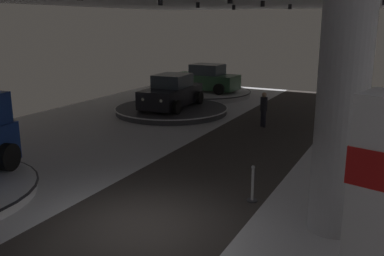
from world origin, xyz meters
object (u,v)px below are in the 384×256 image
(column_right, at_px, (341,113))
(display_platform_far_left, at_px, (171,110))
(display_platform_deep_left, at_px, (205,93))
(visitor_walking_near, at_px, (264,107))
(display_car_far_left, at_px, (171,93))
(display_car_deep_left, at_px, (206,79))

(column_right, height_order, display_platform_far_left, column_right)
(display_platform_deep_left, xyz_separation_m, visitor_walking_near, (5.89, -6.34, 0.72))
(display_platform_far_left, xyz_separation_m, display_car_far_left, (-0.00, 0.03, 0.90))
(column_right, relative_size, display_platform_deep_left, 0.94)
(column_right, relative_size, display_car_far_left, 1.27)
(display_platform_far_left, bearing_deg, visitor_walking_near, -8.41)
(display_platform_far_left, distance_m, visitor_walking_near, 5.35)
(display_platform_far_left, distance_m, display_platform_deep_left, 5.60)
(display_car_deep_left, height_order, visitor_walking_near, display_car_deep_left)
(display_platform_deep_left, distance_m, display_car_deep_left, 0.92)
(display_platform_far_left, relative_size, visitor_walking_near, 3.72)
(visitor_walking_near, bearing_deg, display_car_deep_left, 132.76)
(display_platform_deep_left, bearing_deg, display_car_far_left, -83.28)
(display_car_far_left, distance_m, display_platform_deep_left, 5.64)
(display_platform_deep_left, bearing_deg, visitor_walking_near, -47.09)
(display_platform_far_left, height_order, display_platform_deep_left, display_platform_deep_left)
(display_car_far_left, distance_m, display_car_deep_left, 5.57)
(display_car_far_left, bearing_deg, display_platform_deep_left, 96.72)
(display_car_deep_left, relative_size, visitor_walking_near, 2.70)
(column_right, height_order, display_platform_deep_left, column_right)
(display_platform_deep_left, relative_size, display_car_deep_left, 1.36)
(display_car_far_left, height_order, display_platform_deep_left, display_car_far_left)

